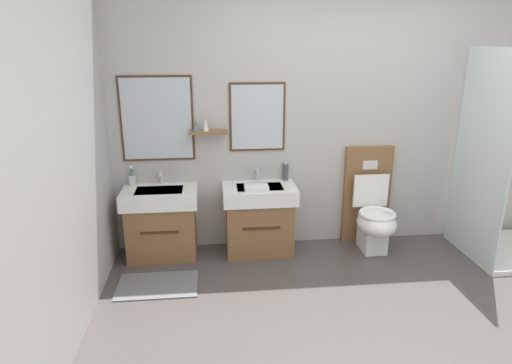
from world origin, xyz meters
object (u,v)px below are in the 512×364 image
toilet (371,212)px  folded_hand_towel (256,188)px  vanity_sink_left (162,221)px  vanity_sink_right (259,217)px  soap_dispenser (286,172)px  toothbrush_cup (132,179)px  shower_tray (500,215)px

toilet → folded_hand_towel: toilet is taller
vanity_sink_left → vanity_sink_right: 0.94m
soap_dispenser → folded_hand_towel: soap_dispenser is taller
toothbrush_cup → folded_hand_towel: toothbrush_cup is taller
vanity_sink_left → folded_hand_towel: folded_hand_towel is taller
toothbrush_cup → shower_tray: size_ratio=0.10×
soap_dispenser → shower_tray: shower_tray is taller
folded_hand_towel → shower_tray: shower_tray is taller
vanity_sink_right → folded_hand_towel: folded_hand_towel is taller
vanity_sink_right → toothbrush_cup: size_ratio=3.48×
soap_dispenser → folded_hand_towel: (-0.32, -0.29, -0.06)m
vanity_sink_right → soap_dispenser: bearing=29.8°
shower_tray → vanity_sink_right: bearing=172.3°
vanity_sink_right → toothbrush_cup: (-1.20, 0.15, 0.38)m
soap_dispenser → folded_hand_towel: size_ratio=0.90×
vanity_sink_left → vanity_sink_right: same height
soap_dispenser → folded_hand_towel: bearing=-137.9°
toilet → folded_hand_towel: size_ratio=4.55×
folded_hand_towel → shower_tray: size_ratio=0.11×
toothbrush_cup → folded_hand_towel: 1.20m
toilet → toothbrush_cup: bearing=176.0°
vanity_sink_right → folded_hand_towel: 0.37m
vanity_sink_right → toothbrush_cup: toothbrush_cup is taller
vanity_sink_left → toilet: (2.06, -0.01, 0.02)m
toothbrush_cup → shower_tray: shower_tray is taller
shower_tray → folded_hand_towel: bearing=175.6°
vanity_sink_right → folded_hand_towel: (-0.04, -0.13, 0.34)m
vanity_sink_left → shower_tray: shower_tray is taller
soap_dispenser → toilet: bearing=-11.5°
vanity_sink_left → vanity_sink_right: bearing=0.0°
vanity_sink_left → folded_hand_towel: bearing=-8.1°
vanity_sink_left → soap_dispenser: bearing=7.5°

